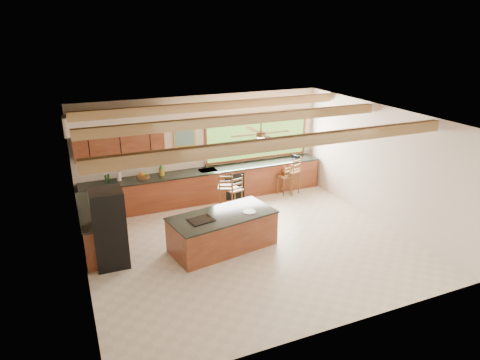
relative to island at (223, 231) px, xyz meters
name	(u,v)px	position (x,y,z in m)	size (l,w,h in m)	color
ground	(249,244)	(0.62, -0.10, -0.42)	(7.20, 7.20, 0.00)	beige
room_shell	(231,147)	(0.45, 0.55, 1.80)	(7.27, 6.54, 3.02)	beige
counter_run	(185,194)	(-0.20, 2.42, 0.05)	(7.12, 3.10, 1.28)	brown
island	(223,231)	(0.00, 0.00, 0.00)	(2.53, 1.51, 0.85)	brown
refrigerator	(109,229)	(-2.43, 0.23, 0.44)	(0.68, 0.66, 1.70)	black
bar_stool_a	(227,188)	(0.81, 1.81, 0.28)	(0.54, 0.54, 1.17)	brown
bar_stool_b	(234,191)	(0.96, 1.63, 0.25)	(0.49, 0.49, 1.12)	brown
bar_stool_c	(293,172)	(3.10, 2.25, 0.28)	(0.55, 0.55, 1.18)	brown
bar_stool_d	(285,177)	(2.87, 2.29, 0.14)	(0.42, 0.42, 0.94)	brown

